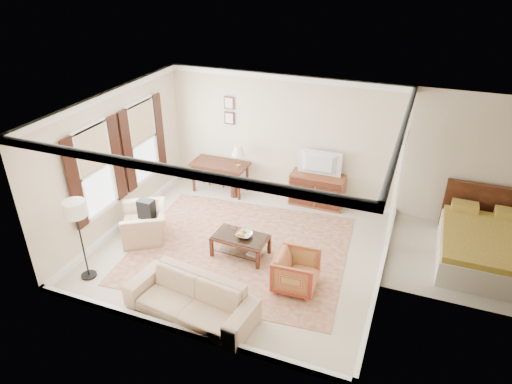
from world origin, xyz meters
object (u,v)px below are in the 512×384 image
Objects in this scene: writing_desk at (220,167)px; sideboard at (317,190)px; tv at (319,156)px; coffee_table at (240,240)px; sofa at (190,293)px; club_armchair at (144,218)px; striped_armchair at (296,270)px.

sideboard reaches higher than writing_desk.
tv is 0.88× the size of coffee_table.
tv is 4.42m from sofa.
tv reaches higher than sideboard.
club_armchair is at bearing -138.74° from sideboard.
sideboard reaches higher than striped_armchair.
sofa is (-0.99, -4.23, -0.81)m from tv.
sideboard reaches higher than coffee_table.
club_armchair reaches higher than striped_armchair.
tv is (-0.00, -0.02, 0.85)m from sideboard.
sideboard is at bearing -90.00° from tv.
writing_desk is 1.44× the size of tv.
coffee_table is at bearing 93.74° from sofa.
sideboard is at bearing 70.50° from coffee_table.
sideboard is at bearing 84.35° from sofa.
striped_armchair is at bearing 49.33° from sofa.
sofa reaches higher than striped_armchair.
club_armchair reaches higher than sofa.
sideboard is at bearing 99.26° from club_armchair.
writing_desk is at bearing 123.24° from coffee_table.
club_armchair reaches higher than writing_desk.
writing_desk is 2.45m from tv.
striped_armchair is at bearing -22.77° from coffee_table.
sofa is (-1.39, -1.25, 0.05)m from striped_armchair.
coffee_table is 1.79m from sofa.
sofa is at bearing 17.61° from club_armchair.
sofa reaches higher than writing_desk.
club_armchair is 2.57m from sofa.
coffee_table is 1.06× the size of club_armchair.
striped_armchair is (2.78, -2.82, -0.26)m from writing_desk.
striped_armchair reaches higher than writing_desk.
writing_desk is at bearing 3.70° from tv.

